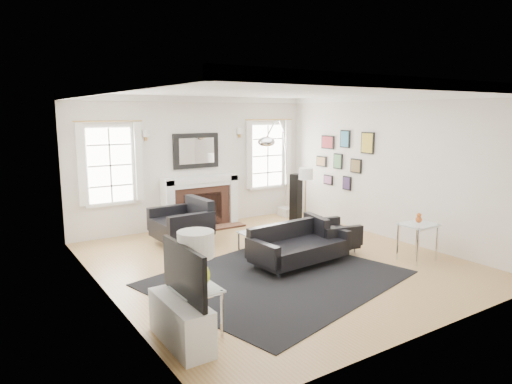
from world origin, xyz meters
TOP-DOWN VIEW (x-y plane):
  - floor at (0.00, 0.00)m, footprint 6.00×6.00m
  - back_wall at (0.00, 3.00)m, footprint 5.50×0.04m
  - front_wall at (0.00, -3.00)m, footprint 5.50×0.04m
  - left_wall at (-2.75, 0.00)m, footprint 0.04×6.00m
  - right_wall at (2.75, 0.00)m, footprint 0.04×6.00m
  - ceiling at (0.00, 0.00)m, footprint 5.50×6.00m
  - crown_molding at (0.00, 0.00)m, footprint 5.50×6.00m
  - fireplace at (0.00, 2.79)m, footprint 1.70×0.69m
  - mantel_mirror at (0.00, 2.95)m, footprint 1.05×0.07m
  - window_left at (-1.85, 2.95)m, footprint 1.24×0.15m
  - window_right at (1.85, 2.95)m, footprint 1.24×0.15m
  - gallery_wall at (2.72, 1.30)m, footprint 0.04×1.73m
  - tv_unit at (-2.44, -1.70)m, footprint 0.35×1.00m
  - area_rug at (-0.43, -0.68)m, footprint 4.01×3.59m
  - sofa at (0.22, -0.30)m, footprint 1.72×0.89m
  - armchair_left at (-0.84, 1.79)m, footprint 0.98×1.08m
  - armchair_right at (1.11, -0.09)m, footprint 0.89×0.96m
  - coffee_table at (0.16, 0.52)m, footprint 0.78×0.78m
  - side_table_left at (-2.20, -1.58)m, footprint 0.48×0.48m
  - nesting_table at (2.03, -1.25)m, footprint 0.57×0.48m
  - gourd_lamp at (-2.20, -1.58)m, footprint 0.41×0.41m
  - orange_vase at (2.03, -1.25)m, footprint 0.11×0.11m
  - arc_floor_lamp at (1.50, 2.05)m, footprint 1.69×1.56m
  - stick_floor_lamp at (1.40, 0.95)m, footprint 0.28×0.28m
  - speaker_tower at (2.08, 2.12)m, footprint 0.28×0.28m

SIDE VIEW (x-z plane):
  - floor at x=0.00m, z-range 0.00..0.00m
  - area_rug at x=-0.43m, z-range 0.00..0.01m
  - sofa at x=0.22m, z-range 0.02..0.57m
  - armchair_right at x=1.11m, z-range 0.03..0.60m
  - coffee_table at x=0.16m, z-range 0.14..0.49m
  - tv_unit at x=-2.44m, z-range -0.22..0.87m
  - armchair_left at x=-0.84m, z-range 0.04..0.75m
  - side_table_left at x=-2.20m, z-range 0.16..0.69m
  - nesting_table at x=2.03m, z-range 0.19..0.82m
  - fireplace at x=0.00m, z-range -0.01..1.10m
  - speaker_tower at x=2.08m, z-range 0.00..1.09m
  - orange_vase at x=2.03m, z-range 0.64..0.81m
  - gourd_lamp at x=-2.20m, z-range 0.58..1.23m
  - stick_floor_lamp at x=1.40m, z-range 0.51..1.90m
  - arc_floor_lamp at x=1.50m, z-range 0.10..2.49m
  - back_wall at x=0.00m, z-range 0.00..2.80m
  - front_wall at x=0.00m, z-range 0.00..2.80m
  - left_wall at x=-2.75m, z-range 0.00..2.80m
  - right_wall at x=2.75m, z-range 0.00..2.80m
  - window_left at x=-1.85m, z-range 0.65..2.27m
  - window_right at x=1.85m, z-range 0.65..2.27m
  - gallery_wall at x=2.72m, z-range 0.89..2.18m
  - mantel_mirror at x=0.00m, z-range 1.27..2.02m
  - crown_molding at x=0.00m, z-range 2.68..2.80m
  - ceiling at x=0.00m, z-range 2.79..2.81m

